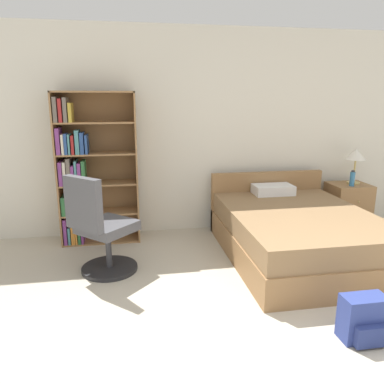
{
  "coord_description": "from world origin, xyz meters",
  "views": [
    {
      "loc": [
        -1.32,
        -1.58,
        1.72
      ],
      "look_at": [
        -0.7,
        1.98,
        0.82
      ],
      "focal_mm": 35.0,
      "sensor_mm": 36.0,
      "label": 1
    }
  ],
  "objects_px": {
    "nightstand": "(347,206)",
    "bookshelf": "(87,170)",
    "water_bottle": "(352,179)",
    "table_lamp": "(356,156)",
    "office_chair": "(101,231)",
    "backpack_blue": "(364,320)",
    "bed": "(295,232)"
  },
  "relations": [
    {
      "from": "bed",
      "to": "bookshelf",
      "type": "bearing_deg",
      "value": 160.0
    },
    {
      "from": "table_lamp",
      "to": "backpack_blue",
      "type": "relative_size",
      "value": 1.38
    },
    {
      "from": "office_chair",
      "to": "backpack_blue",
      "type": "bearing_deg",
      "value": -36.3
    },
    {
      "from": "water_bottle",
      "to": "bed",
      "type": "bearing_deg",
      "value": -148.16
    },
    {
      "from": "bed",
      "to": "table_lamp",
      "type": "height_order",
      "value": "table_lamp"
    },
    {
      "from": "table_lamp",
      "to": "water_bottle",
      "type": "height_order",
      "value": "table_lamp"
    },
    {
      "from": "water_bottle",
      "to": "table_lamp",
      "type": "bearing_deg",
      "value": 51.49
    },
    {
      "from": "nightstand",
      "to": "bed",
      "type": "bearing_deg",
      "value": -145.12
    },
    {
      "from": "water_bottle",
      "to": "backpack_blue",
      "type": "height_order",
      "value": "water_bottle"
    },
    {
      "from": "bookshelf",
      "to": "office_chair",
      "type": "distance_m",
      "value": 1.06
    },
    {
      "from": "office_chair",
      "to": "table_lamp",
      "type": "bearing_deg",
      "value": 15.37
    },
    {
      "from": "water_bottle",
      "to": "backpack_blue",
      "type": "xyz_separation_m",
      "value": [
        -1.24,
        -2.19,
        -0.55
      ]
    },
    {
      "from": "water_bottle",
      "to": "nightstand",
      "type": "bearing_deg",
      "value": 68.84
    },
    {
      "from": "backpack_blue",
      "to": "office_chair",
      "type": "bearing_deg",
      "value": 143.7
    },
    {
      "from": "table_lamp",
      "to": "office_chair",
      "type": "bearing_deg",
      "value": -164.63
    },
    {
      "from": "nightstand",
      "to": "table_lamp",
      "type": "distance_m",
      "value": 0.68
    },
    {
      "from": "bed",
      "to": "backpack_blue",
      "type": "distance_m",
      "value": 1.54
    },
    {
      "from": "bookshelf",
      "to": "office_chair",
      "type": "bearing_deg",
      "value": -78.3
    },
    {
      "from": "bookshelf",
      "to": "nightstand",
      "type": "height_order",
      "value": "bookshelf"
    },
    {
      "from": "table_lamp",
      "to": "bookshelf",
      "type": "bearing_deg",
      "value": 179.41
    },
    {
      "from": "bed",
      "to": "table_lamp",
      "type": "relative_size",
      "value": 4.34
    },
    {
      "from": "water_bottle",
      "to": "office_chair",
      "type": "bearing_deg",
      "value": -166.45
    },
    {
      "from": "nightstand",
      "to": "backpack_blue",
      "type": "relative_size",
      "value": 1.79
    },
    {
      "from": "bed",
      "to": "water_bottle",
      "type": "bearing_deg",
      "value": 31.84
    },
    {
      "from": "office_chair",
      "to": "nightstand",
      "type": "xyz_separation_m",
      "value": [
        3.22,
        0.88,
        -0.15
      ]
    },
    {
      "from": "bed",
      "to": "table_lamp",
      "type": "distance_m",
      "value": 1.59
    },
    {
      "from": "backpack_blue",
      "to": "nightstand",
      "type": "bearing_deg",
      "value": 60.98
    },
    {
      "from": "bookshelf",
      "to": "office_chair",
      "type": "height_order",
      "value": "bookshelf"
    },
    {
      "from": "office_chair",
      "to": "backpack_blue",
      "type": "xyz_separation_m",
      "value": [
        1.94,
        -1.43,
        -0.3
      ]
    },
    {
      "from": "table_lamp",
      "to": "bed",
      "type": "bearing_deg",
      "value": -145.78
    },
    {
      "from": "nightstand",
      "to": "bookshelf",
      "type": "bearing_deg",
      "value": 178.96
    },
    {
      "from": "office_chair",
      "to": "water_bottle",
      "type": "xyz_separation_m",
      "value": [
        3.18,
        0.77,
        0.25
      ]
    }
  ]
}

